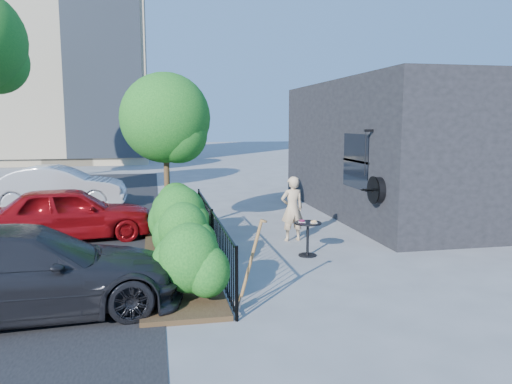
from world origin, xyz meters
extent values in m
plane|color=gray|center=(0.00, 0.00, 0.00)|extent=(120.00, 120.00, 0.00)
cube|color=black|center=(5.50, 4.50, 2.00)|extent=(6.00, 9.00, 4.00)
cube|color=black|center=(2.51, 2.40, 1.80)|extent=(0.04, 1.60, 1.40)
cube|color=black|center=(2.52, 2.40, 1.80)|extent=(0.05, 1.70, 0.06)
cylinder|color=black|center=(2.42, 0.90, 1.25)|extent=(0.18, 0.60, 0.60)
cylinder|color=black|center=(2.32, 0.90, 1.25)|extent=(0.03, 0.64, 0.64)
cube|color=black|center=(2.40, 1.40, 2.60)|extent=(0.25, 0.06, 0.06)
cylinder|color=black|center=(2.32, 1.40, 2.05)|extent=(0.02, 0.02, 1.05)
cylinder|color=black|center=(-1.50, -3.00, 0.55)|extent=(0.05, 0.05, 1.10)
cylinder|color=black|center=(-1.50, 0.00, 0.55)|extent=(0.05, 0.05, 1.10)
cylinder|color=black|center=(-1.50, 3.00, 0.55)|extent=(0.05, 0.05, 1.10)
cube|color=black|center=(-1.50, 0.00, 1.06)|extent=(0.03, 6.00, 0.03)
cube|color=black|center=(-1.50, 0.00, 0.10)|extent=(0.03, 6.00, 0.03)
cylinder|color=black|center=(-1.50, -2.90, 0.55)|extent=(0.02, 0.02, 1.04)
cylinder|color=black|center=(-1.50, -2.70, 0.55)|extent=(0.02, 0.02, 1.04)
cylinder|color=black|center=(-1.50, -2.50, 0.55)|extent=(0.02, 0.02, 1.04)
cylinder|color=black|center=(-1.50, -2.30, 0.55)|extent=(0.02, 0.02, 1.04)
cylinder|color=black|center=(-1.50, -2.10, 0.55)|extent=(0.02, 0.02, 1.04)
cylinder|color=black|center=(-1.50, -1.90, 0.55)|extent=(0.02, 0.02, 1.04)
cylinder|color=black|center=(-1.50, -1.70, 0.55)|extent=(0.02, 0.02, 1.04)
cylinder|color=black|center=(-1.50, -1.50, 0.55)|extent=(0.02, 0.02, 1.04)
cylinder|color=black|center=(-1.50, -1.30, 0.55)|extent=(0.02, 0.02, 1.04)
cylinder|color=black|center=(-1.50, -1.10, 0.55)|extent=(0.02, 0.02, 1.04)
cylinder|color=black|center=(-1.50, -0.90, 0.55)|extent=(0.02, 0.02, 1.04)
cylinder|color=black|center=(-1.50, -0.70, 0.55)|extent=(0.02, 0.02, 1.04)
cylinder|color=black|center=(-1.50, -0.50, 0.55)|extent=(0.02, 0.02, 1.04)
cylinder|color=black|center=(-1.50, -0.30, 0.55)|extent=(0.02, 0.02, 1.04)
cylinder|color=black|center=(-1.50, -0.10, 0.55)|extent=(0.02, 0.02, 1.04)
cylinder|color=black|center=(-1.50, 0.10, 0.55)|extent=(0.02, 0.02, 1.04)
cylinder|color=black|center=(-1.50, 0.30, 0.55)|extent=(0.02, 0.02, 1.04)
cylinder|color=black|center=(-1.50, 0.50, 0.55)|extent=(0.02, 0.02, 1.04)
cylinder|color=black|center=(-1.50, 0.70, 0.55)|extent=(0.02, 0.02, 1.04)
cylinder|color=black|center=(-1.50, 0.90, 0.55)|extent=(0.02, 0.02, 1.04)
cylinder|color=black|center=(-1.50, 1.10, 0.55)|extent=(0.02, 0.02, 1.04)
cylinder|color=black|center=(-1.50, 1.30, 0.55)|extent=(0.02, 0.02, 1.04)
cylinder|color=black|center=(-1.50, 1.50, 0.55)|extent=(0.02, 0.02, 1.04)
cylinder|color=black|center=(-1.50, 1.70, 0.55)|extent=(0.02, 0.02, 1.04)
cylinder|color=black|center=(-1.50, 1.90, 0.55)|extent=(0.02, 0.02, 1.04)
cylinder|color=black|center=(-1.50, 2.10, 0.55)|extent=(0.02, 0.02, 1.04)
cylinder|color=black|center=(-1.50, 2.30, 0.55)|extent=(0.02, 0.02, 1.04)
cylinder|color=black|center=(-1.50, 2.50, 0.55)|extent=(0.02, 0.02, 1.04)
cylinder|color=black|center=(-1.50, 2.70, 0.55)|extent=(0.02, 0.02, 1.04)
cylinder|color=black|center=(-1.50, 2.90, 0.55)|extent=(0.02, 0.02, 1.04)
cube|color=#382616|center=(-2.20, 0.00, 0.04)|extent=(1.30, 6.00, 0.08)
ellipsoid|color=#125119|center=(-2.10, -2.20, 0.70)|extent=(1.10, 1.10, 1.24)
ellipsoid|color=#125119|center=(-2.10, -0.60, 0.70)|extent=(1.10, 1.10, 1.24)
ellipsoid|color=#125119|center=(-2.10, 0.90, 0.70)|extent=(1.10, 1.10, 1.24)
ellipsoid|color=#125119|center=(-2.10, 2.30, 0.70)|extent=(1.10, 1.10, 1.24)
cylinder|color=#3F2B19|center=(-2.30, 2.80, 1.20)|extent=(0.14, 0.14, 2.40)
sphere|color=#125119|center=(-2.30, 2.80, 2.84)|extent=(2.20, 2.20, 2.20)
sphere|color=#125119|center=(-2.00, 2.60, 2.51)|extent=(1.43, 1.43, 1.43)
cylinder|color=black|center=(0.52, 0.14, 0.71)|extent=(0.57, 0.57, 0.03)
cylinder|color=black|center=(0.52, 0.14, 0.35)|extent=(0.06, 0.06, 0.69)
cylinder|color=black|center=(0.52, 0.14, 0.01)|extent=(0.38, 0.38, 0.03)
cube|color=white|center=(0.41, 0.19, 0.72)|extent=(0.18, 0.18, 0.01)
cube|color=white|center=(0.63, 0.07, 0.72)|extent=(0.18, 0.18, 0.01)
torus|color=#480C25|center=(0.41, 0.19, 0.75)|extent=(0.13, 0.13, 0.04)
torus|color=tan|center=(0.63, 0.07, 0.75)|extent=(0.13, 0.13, 0.04)
imported|color=tan|center=(0.57, 1.53, 0.77)|extent=(0.60, 0.42, 1.54)
cylinder|color=brown|center=(-1.22, -2.60, 0.75)|extent=(0.38, 0.05, 1.24)
cube|color=gray|center=(-1.40, -2.60, 0.10)|extent=(0.09, 0.18, 0.26)
cylinder|color=brown|center=(-1.03, -2.60, 1.35)|extent=(0.11, 0.10, 0.06)
imported|color=#9D0D12|center=(-4.59, 2.64, 0.65)|extent=(4.00, 2.08, 1.30)
imported|color=#B4B4B9|center=(-5.67, 7.41, 0.69)|extent=(4.23, 1.53, 1.39)
imported|color=black|center=(-4.45, -2.15, 0.65)|extent=(4.68, 2.31, 1.31)
camera|label=1|loc=(-2.58, -9.67, 2.81)|focal=35.00mm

